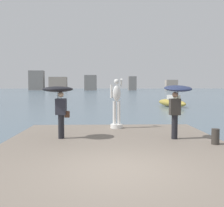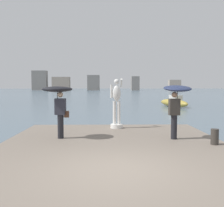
% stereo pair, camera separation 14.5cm
% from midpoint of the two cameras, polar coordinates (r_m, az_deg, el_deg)
% --- Properties ---
extents(ground_plane, '(400.00, 400.00, 0.00)m').
position_cam_midpoint_polar(ground_plane, '(46.16, -0.68, 0.87)').
color(ground_plane, slate).
extents(pier, '(7.69, 10.17, 0.40)m').
position_cam_midpoint_polar(pier, '(8.46, 0.97, -10.87)').
color(pier, slate).
rests_on(pier, ground).
extents(statue_white_figure, '(0.57, 0.84, 2.30)m').
position_cam_midpoint_polar(statue_white_figure, '(12.22, 1.34, -0.56)').
color(statue_white_figure, white).
rests_on(statue_white_figure, pier).
extents(onlooker_left, '(1.22, 1.23, 1.93)m').
position_cam_midpoint_polar(onlooker_left, '(10.00, -11.03, 1.48)').
color(onlooker_left, black).
rests_on(onlooker_left, pier).
extents(onlooker_right, '(1.07, 1.09, 2.01)m').
position_cam_midpoint_polar(onlooker_right, '(9.97, 14.02, 1.32)').
color(onlooker_right, black).
rests_on(onlooker_right, pier).
extents(mooring_bollard, '(0.26, 0.26, 0.52)m').
position_cam_midpoint_polar(mooring_bollard, '(9.52, 21.55, -6.64)').
color(mooring_bollard, '#38332D').
rests_on(mooring_bollard, pier).
extents(boat_far, '(2.70, 5.60, 1.33)m').
position_cam_midpoint_polar(boat_far, '(30.68, 13.23, 0.24)').
color(boat_far, '#B2993D').
rests_on(boat_far, ground).
extents(distant_skyline, '(81.06, 9.84, 10.62)m').
position_cam_midpoint_polar(distant_skyline, '(144.83, -5.45, 4.45)').
color(distant_skyline, gray).
rests_on(distant_skyline, ground).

